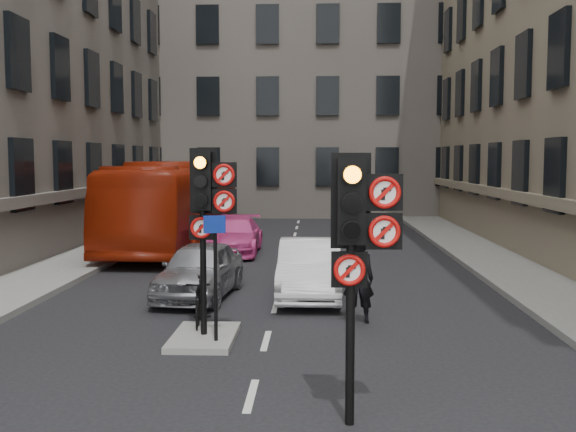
# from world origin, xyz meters

# --- Properties ---
(pavement_left) EXTENTS (3.00, 50.00, 0.16)m
(pavement_left) POSITION_xyz_m (-7.20, 12.00, 0.08)
(pavement_left) COLOR gray
(pavement_left) RESTS_ON ground
(pavement_right) EXTENTS (3.00, 50.00, 0.16)m
(pavement_right) POSITION_xyz_m (7.20, 12.00, 0.08)
(pavement_right) COLOR gray
(pavement_right) RESTS_ON ground
(centre_island) EXTENTS (1.20, 2.00, 0.12)m
(centre_island) POSITION_xyz_m (-1.20, 5.00, 0.06)
(centre_island) COLOR gray
(centre_island) RESTS_ON ground
(building_far) EXTENTS (30.00, 14.00, 20.00)m
(building_far) POSITION_xyz_m (0.00, 38.00, 10.00)
(building_far) COLOR #686058
(building_far) RESTS_ON ground
(signal_near) EXTENTS (0.91, 0.40, 3.58)m
(signal_near) POSITION_xyz_m (1.49, 0.99, 2.58)
(signal_near) COLOR black
(signal_near) RESTS_ON ground
(signal_far) EXTENTS (0.91, 0.40, 3.58)m
(signal_far) POSITION_xyz_m (-1.11, 4.99, 2.70)
(signal_far) COLOR black
(signal_far) RESTS_ON centre_island
(car_silver) EXTENTS (2.03, 4.24, 1.40)m
(car_silver) POSITION_xyz_m (-1.97, 9.00, 0.70)
(car_silver) COLOR #98999F
(car_silver) RESTS_ON ground
(car_white) EXTENTS (1.53, 4.38, 1.44)m
(car_white) POSITION_xyz_m (0.80, 9.17, 0.72)
(car_white) COLOR white
(car_white) RESTS_ON ground
(car_pink) EXTENTS (1.86, 4.50, 1.30)m
(car_pink) POSITION_xyz_m (-2.01, 16.74, 0.65)
(car_pink) COLOR #DC4091
(car_pink) RESTS_ON ground
(bus_red) EXTENTS (3.23, 12.18, 3.37)m
(bus_red) POSITION_xyz_m (-4.50, 18.37, 1.68)
(bus_red) COLOR maroon
(bus_red) RESTS_ON ground
(motorcycle) EXTENTS (0.66, 1.77, 1.04)m
(motorcycle) POSITION_xyz_m (-1.46, 6.00, 0.52)
(motorcycle) COLOR black
(motorcycle) RESTS_ON ground
(motorcyclist) EXTENTS (0.70, 0.47, 1.87)m
(motorcyclist) POSITION_xyz_m (1.85, 6.52, 0.93)
(motorcyclist) COLOR black
(motorcyclist) RESTS_ON ground
(info_sign) EXTENTS (0.40, 0.16, 2.34)m
(info_sign) POSITION_xyz_m (-0.90, 4.53, 1.63)
(info_sign) COLOR black
(info_sign) RESTS_ON centre_island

